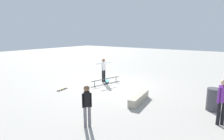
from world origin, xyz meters
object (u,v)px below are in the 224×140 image
object	(u,v)px
skate_ledge	(139,98)
bystander_purple_shirt	(222,99)
bystander_black_shirt	(87,104)
grind_rail	(106,82)
skateboard_main	(107,81)
trash_bin	(213,99)
skater_main	(104,68)
loose_skateboard_natural	(62,88)

from	to	relation	value
skate_ledge	bystander_purple_shirt	world-z (taller)	bystander_purple_shirt
skate_ledge	bystander_black_shirt	distance (m)	3.38
grind_rail	skate_ledge	world-z (taller)	grind_rail
skateboard_main	bystander_black_shirt	size ratio (longest dim) A/B	0.50
trash_bin	skateboard_main	bearing A→B (deg)	-100.64
bystander_black_shirt	bystander_purple_shirt	distance (m)	4.78
skater_main	trash_bin	size ratio (longest dim) A/B	1.65
bystander_purple_shirt	loose_skateboard_natural	distance (m)	8.23
grind_rail	trash_bin	distance (m)	6.41
skateboard_main	bystander_purple_shirt	bearing A→B (deg)	-146.35
skate_ledge	bystander_black_shirt	bearing A→B (deg)	-5.18
skate_ledge	bystander_black_shirt	size ratio (longest dim) A/B	1.27
grind_rail	skate_ledge	xyz separation A→B (m)	(1.68, 3.29, 0.02)
grind_rail	bystander_purple_shirt	world-z (taller)	bystander_purple_shirt
skate_ledge	trash_bin	world-z (taller)	trash_bin
bystander_black_shirt	trash_bin	size ratio (longest dim) A/B	1.57
grind_rail	skateboard_main	size ratio (longest dim) A/B	3.12
skate_ledge	skateboard_main	distance (m)	4.19
skate_ledge	skateboard_main	size ratio (longest dim) A/B	2.53
skate_ledge	bystander_purple_shirt	xyz separation A→B (m)	(0.39, 3.49, 0.78)
bystander_purple_shirt	skateboard_main	bearing A→B (deg)	-60.16
bystander_purple_shirt	bystander_black_shirt	bearing A→B (deg)	-2.60
bystander_purple_shirt	grind_rail	bearing A→B (deg)	-57.07
skater_main	bystander_black_shirt	distance (m)	6.43
skate_ledge	grind_rail	bearing A→B (deg)	-117.03
grind_rail	trash_bin	size ratio (longest dim) A/B	2.46
skater_main	bystander_black_shirt	size ratio (longest dim) A/B	1.05
bystander_black_shirt	trash_bin	bearing A→B (deg)	-178.41
grind_rail	loose_skateboard_natural	size ratio (longest dim) A/B	2.90
skateboard_main	trash_bin	world-z (taller)	trash_bin
skater_main	bystander_black_shirt	bearing A→B (deg)	-135.95
grind_rail	bystander_black_shirt	xyz separation A→B (m)	(4.98, 3.00, 0.70)
bystander_purple_shirt	loose_skateboard_natural	world-z (taller)	bystander_purple_shirt
grind_rail	bystander_black_shirt	bearing A→B (deg)	45.27
bystander_black_shirt	trash_bin	xyz separation A→B (m)	(-4.24, 3.37, -0.37)
bystander_black_shirt	skateboard_main	bearing A→B (deg)	-109.14
skater_main	skateboard_main	distance (m)	0.89
skater_main	trash_bin	world-z (taller)	skater_main
skate_ledge	loose_skateboard_natural	distance (m)	4.74
skateboard_main	loose_skateboard_natural	size ratio (longest dim) A/B	0.93
bystander_purple_shirt	loose_skateboard_natural	bearing A→B (deg)	-37.52
skater_main	trash_bin	bearing A→B (deg)	-88.44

